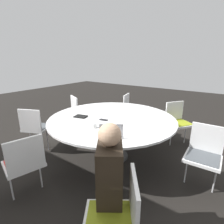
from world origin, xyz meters
The scene contains 15 objects.
ground_plane centered at (0.00, 0.00, 0.00)m, with size 16.00×16.00×0.00m, color black.
conference_table centered at (0.00, 0.00, 0.66)m, with size 2.16×2.16×0.75m.
chair_0 centered at (-1.04, 1.42, 0.53)m, with size 0.59×0.60×0.88m.
chair_1 centered at (-1.46, -0.08, 0.53)m, with size 0.44×0.42×0.88m.
chair_2 centered at (-0.81, -1.22, 0.53)m, with size 0.60×0.60×0.88m.
chair_3 centered at (0.39, -1.41, 0.53)m, with size 0.51×0.52×0.88m.
chair_4 centered at (1.35, -0.56, 0.53)m, with size 0.58×0.57×0.88m.
chair_5 centered at (1.30, 0.66, 0.53)m, with size 0.57×0.56×0.88m.
chair_6 centered at (0.33, 1.42, 0.53)m, with size 0.52×0.54×0.88m.
person_0 centered at (-0.83, 1.27, 0.72)m, with size 0.38×0.42×1.23m.
laptop centered at (-0.44, 0.66, 0.81)m, with size 0.37×0.35×0.21m.
spiral_notebook centered at (0.47, 0.29, 0.76)m, with size 0.24×0.19×0.02m.
coffee_cup centered at (-0.05, 0.53, 0.79)m, with size 0.08×0.08×0.08m.
cell_phone centered at (0.04, 0.19, 0.76)m, with size 0.15×0.09×0.01m.
handbag centered at (-0.41, -1.46, 0.14)m, with size 0.36×0.16×0.28m.
Camera 1 is at (-1.62, 2.35, 1.73)m, focal length 28.00 mm.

